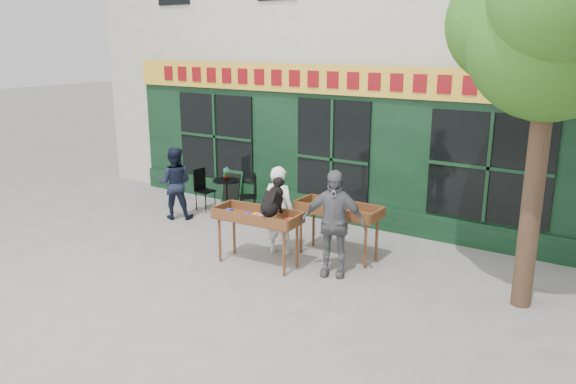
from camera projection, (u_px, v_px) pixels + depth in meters
name	position (u px, v px, depth m)	size (l,w,h in m)	color
ground	(270.00, 253.00, 10.30)	(80.00, 80.00, 0.00)	slate
street_tree	(558.00, 13.00, 7.23)	(3.05, 2.90, 5.60)	#382619
book_cart_center	(257.00, 219.00, 9.55)	(1.54, 0.71, 0.99)	brown
dog	(272.00, 196.00, 9.20)	(0.34, 0.60, 0.60)	black
woman	(279.00, 210.00, 10.08)	(0.59, 0.39, 1.63)	white
book_cart_right	(339.00, 213.00, 9.91)	(1.51, 0.65, 0.99)	brown
man_right	(333.00, 223.00, 9.12)	(1.04, 0.43, 1.78)	#57575C
bistro_table	(227.00, 190.00, 12.56)	(0.60, 0.60, 0.76)	black
bistro_chair_left	(202.00, 186.00, 12.82)	(0.39, 0.38, 0.95)	black
bistro_chair_right	(252.00, 192.00, 12.32)	(0.51, 0.51, 0.95)	black
potted_plant	(226.00, 174.00, 12.47)	(0.16, 0.11, 0.30)	gray
man_left	(175.00, 183.00, 12.14)	(0.76, 0.60, 1.57)	black
chalkboard	(232.00, 187.00, 13.37)	(0.57, 0.22, 0.79)	black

